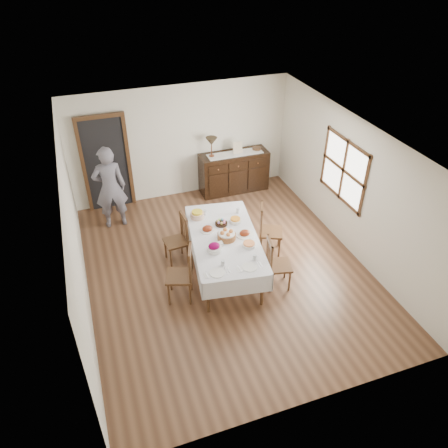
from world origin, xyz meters
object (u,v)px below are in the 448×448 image
object	(u,v)px
table_lamp	(211,142)
chair_right_near	(276,263)
person	(110,185)
chair_right_far	(268,229)
sideboard	(234,172)
dining_table	(225,241)
chair_left_near	(183,273)
chair_left_far	(178,239)

from	to	relation	value
table_lamp	chair_right_near	bearing A→B (deg)	-89.20
person	chair_right_far	bearing A→B (deg)	144.33
sideboard	dining_table	bearing A→B (deg)	-113.57
sideboard	person	size ratio (longest dim) A/B	0.84
person	chair_right_near	bearing A→B (deg)	130.06
chair_right_far	person	world-z (taller)	person
chair_left_near	table_lamp	xyz separation A→B (m)	(1.56, 3.21, 0.79)
person	table_lamp	xyz separation A→B (m)	(2.37, 0.57, 0.36)
chair_left_near	chair_left_far	size ratio (longest dim) A/B	1.08
table_lamp	chair_right_far	bearing A→B (deg)	-82.78
dining_table	chair_right_far	distance (m)	1.04
table_lamp	chair_left_near	bearing A→B (deg)	-115.98
chair_right_near	person	bearing A→B (deg)	52.85
dining_table	chair_right_far	world-z (taller)	chair_right_far
chair_left_near	chair_right_near	xyz separation A→B (m)	(1.61, -0.24, -0.03)
chair_left_far	chair_left_near	bearing A→B (deg)	-14.96
dining_table	chair_right_near	distance (m)	0.99
chair_left_far	chair_right_near	world-z (taller)	chair_right_near
sideboard	table_lamp	world-z (taller)	table_lamp
chair_left_far	chair_right_far	bearing A→B (deg)	74.71
dining_table	chair_right_near	bearing A→B (deg)	-33.71
dining_table	table_lamp	world-z (taller)	table_lamp
chair_right_far	chair_right_near	bearing A→B (deg)	-171.74
chair_right_near	chair_right_far	xyz separation A→B (m)	(0.27, 0.95, 0.03)
chair_left_far	person	world-z (taller)	person
chair_right_far	table_lamp	distance (m)	2.64
chair_right_far	sideboard	size ratio (longest dim) A/B	0.65
chair_right_near	sideboard	xyz separation A→B (m)	(0.49, 3.43, -0.02)
chair_right_near	person	distance (m)	3.79
chair_left_far	chair_right_near	xyz separation A→B (m)	(1.43, -1.26, 0.01)
chair_right_near	table_lamp	world-z (taller)	table_lamp
chair_left_far	chair_right_far	world-z (taller)	chair_right_far
sideboard	person	xyz separation A→B (m)	(-2.91, -0.55, 0.48)
chair_left_far	chair_right_near	distance (m)	1.91
chair_left_far	table_lamp	size ratio (longest dim) A/B	2.13
chair_left_near	chair_right_far	bearing A→B (deg)	129.49
chair_left_far	sideboard	size ratio (longest dim) A/B	0.61
chair_right_far	person	bearing A→B (deg)	78.38
person	table_lamp	size ratio (longest dim) A/B	4.20
chair_left_near	table_lamp	size ratio (longest dim) A/B	2.30
sideboard	table_lamp	xyz separation A→B (m)	(-0.54, 0.02, 0.84)
chair_right_far	person	size ratio (longest dim) A/B	0.54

